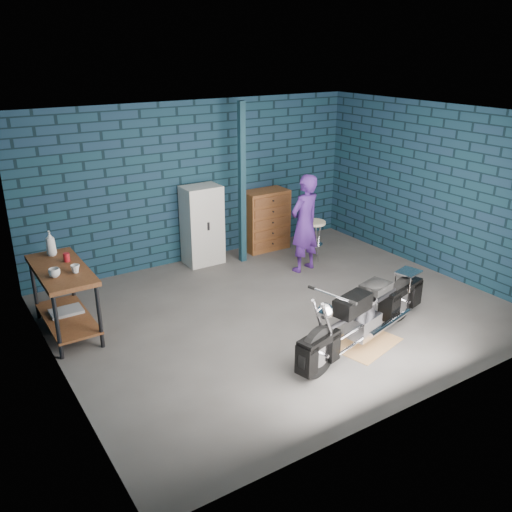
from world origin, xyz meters
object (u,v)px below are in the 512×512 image
at_px(workbench, 65,300).
at_px(locker, 202,225).
at_px(tool_chest, 266,220).
at_px(person, 305,223).
at_px(storage_bin, 67,318).
at_px(motorcycle, 367,309).
at_px(shop_stool, 314,240).

height_order(workbench, locker, locker).
distance_m(workbench, tool_chest, 4.08).
bearing_deg(person, tool_chest, -102.93).
xyz_separation_m(locker, tool_chest, (1.28, 0.00, -0.13)).
height_order(storage_bin, tool_chest, tool_chest).
height_order(motorcycle, tool_chest, tool_chest).
relative_size(storage_bin, tool_chest, 0.37).
bearing_deg(tool_chest, workbench, -162.82).
distance_m(person, storage_bin, 3.91).
xyz_separation_m(tool_chest, shop_stool, (0.41, -0.89, -0.20)).
bearing_deg(locker, workbench, -155.23).
relative_size(tool_chest, shop_stool, 1.57).
relative_size(person, storage_bin, 3.96).
bearing_deg(person, storage_bin, -13.20).
height_order(person, storage_bin, person).
relative_size(storage_bin, shop_stool, 0.59).
height_order(storage_bin, locker, locker).
xyz_separation_m(person, locker, (-1.26, 1.18, -0.14)).
xyz_separation_m(workbench, motorcycle, (3.06, -2.31, 0.03)).
relative_size(workbench, storage_bin, 3.42).
bearing_deg(locker, shop_stool, -27.83).
xyz_separation_m(storage_bin, tool_chest, (3.88, 1.07, 0.42)).
relative_size(person, tool_chest, 1.48).
distance_m(person, tool_chest, 1.21).
bearing_deg(shop_stool, motorcycle, -115.35).
distance_m(storage_bin, tool_chest, 4.04).
xyz_separation_m(workbench, locker, (2.61, 1.20, 0.22)).
distance_m(motorcycle, tool_chest, 3.61).
distance_m(workbench, motorcycle, 3.84).
height_order(workbench, person, person).
bearing_deg(tool_chest, locker, 180.00).
relative_size(motorcycle, shop_stool, 3.14).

